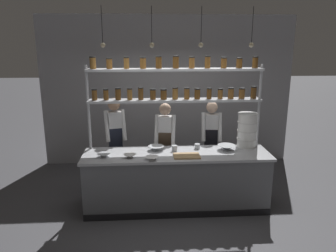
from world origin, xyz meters
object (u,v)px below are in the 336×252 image
at_px(serving_cup_by_board, 197,146).
at_px(serving_cup_front, 175,148).
at_px(chef_right, 211,139).
at_px(prep_bowl_far_left, 156,148).
at_px(prep_bowl_center_back, 152,158).
at_px(chef_left, 115,138).
at_px(spice_shelf_unit, 176,88).
at_px(chef_center, 165,142).
at_px(prep_bowl_center_front, 227,148).
at_px(cutting_board, 187,156).
at_px(container_stack, 247,130).
at_px(prep_bowl_near_right, 104,155).
at_px(prep_bowl_near_left, 130,156).

bearing_deg(serving_cup_by_board, serving_cup_front, -164.93).
xyz_separation_m(chef_right, prep_bowl_far_left, (-1.01, -0.62, 0.05)).
xyz_separation_m(prep_bowl_center_back, serving_cup_by_board, (0.75, 0.48, 0.01)).
bearing_deg(prep_bowl_center_back, chef_right, 44.36).
relative_size(chef_left, serving_cup_by_board, 18.73).
relative_size(spice_shelf_unit, chef_right, 1.77).
bearing_deg(chef_center, spice_shelf_unit, -54.48).
height_order(prep_bowl_center_back, serving_cup_front, serving_cup_front).
bearing_deg(prep_bowl_center_front, cutting_board, -158.04).
distance_m(spice_shelf_unit, serving_cup_by_board, 1.02).
bearing_deg(spice_shelf_unit, container_stack, -3.44).
xyz_separation_m(chef_left, prep_bowl_center_back, (0.63, -1.02, -0.02)).
distance_m(spice_shelf_unit, chef_left, 1.45).
bearing_deg(serving_cup_front, chef_right, 43.52).
height_order(container_stack, cutting_board, container_stack).
distance_m(prep_bowl_far_left, serving_cup_front, 0.30).
bearing_deg(spice_shelf_unit, prep_bowl_far_left, -153.12).
distance_m(prep_bowl_center_back, prep_bowl_far_left, 0.45).
height_order(container_stack, serving_cup_front, container_stack).
relative_size(chef_right, prep_bowl_near_right, 7.94).
height_order(cutting_board, prep_bowl_near_left, prep_bowl_near_left).
xyz_separation_m(serving_cup_front, serving_cup_by_board, (0.38, 0.10, -0.01)).
distance_m(spice_shelf_unit, prep_bowl_center_back, 1.20).
height_order(prep_bowl_far_left, serving_cup_by_board, serving_cup_by_board).
relative_size(chef_center, serving_cup_by_board, 17.85).
bearing_deg(chef_left, serving_cup_by_board, -35.09).
height_order(chef_center, prep_bowl_near_left, chef_center).
relative_size(spice_shelf_unit, serving_cup_front, 29.45).
relative_size(chef_center, prep_bowl_near_right, 7.99).
xyz_separation_m(chef_left, serving_cup_front, (0.99, -0.64, -0.00)).
distance_m(prep_bowl_center_back, serving_cup_front, 0.53).
height_order(chef_center, prep_bowl_center_front, chef_center).
bearing_deg(prep_bowl_center_back, prep_bowl_far_left, 80.59).
height_order(chef_left, prep_bowl_near_left, chef_left).
distance_m(cutting_board, prep_bowl_near_right, 1.26).
height_order(spice_shelf_unit, chef_right, spice_shelf_unit).
bearing_deg(prep_bowl_near_left, prep_bowl_far_left, 38.43).
bearing_deg(serving_cup_front, serving_cup_by_board, 15.07).
distance_m(chef_center, prep_bowl_near_right, 1.21).
distance_m(prep_bowl_center_back, prep_bowl_near_right, 0.75).
height_order(chef_center, prep_bowl_near_right, chef_center).
relative_size(cutting_board, prep_bowl_far_left, 1.56).
bearing_deg(cutting_board, chef_left, 141.81).
xyz_separation_m(chef_right, serving_cup_by_board, (-0.34, -0.58, 0.05)).
bearing_deg(prep_bowl_near_right, prep_bowl_center_back, -13.90).
height_order(chef_left, prep_bowl_center_front, chef_left).
height_order(prep_bowl_near_right, prep_bowl_far_left, prep_bowl_far_left).
height_order(chef_left, chef_right, chef_left).
bearing_deg(cutting_board, prep_bowl_near_left, 179.37).
bearing_deg(serving_cup_front, prep_bowl_center_front, 0.62).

